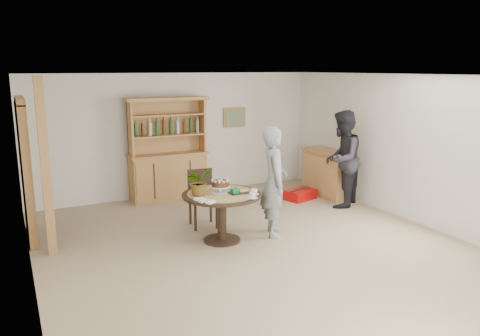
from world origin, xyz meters
name	(u,v)px	position (x,y,z in m)	size (l,w,h in m)	color
ground	(259,250)	(0.00, 0.00, 0.00)	(7.00, 7.00, 0.00)	tan
room_shell	(260,131)	(0.00, 0.01, 1.74)	(6.04, 7.04, 2.52)	white
doorway	(25,169)	(-2.93, 2.00, 1.11)	(0.13, 1.10, 2.18)	black
pine_post	(46,168)	(-2.70, 1.20, 1.25)	(0.12, 0.12, 2.50)	#B1804A
hutch	(168,165)	(-0.30, 3.24, 0.69)	(1.62, 0.54, 2.04)	tan
sideboard	(328,173)	(2.74, 2.00, 0.47)	(0.54, 1.26, 0.94)	tan
dining_table	(222,203)	(-0.33, 0.58, 0.60)	(1.20, 1.20, 0.76)	black
dining_chair	(202,194)	(-0.32, 1.41, 0.54)	(0.47, 0.47, 0.95)	black
birthday_cake	(220,184)	(-0.33, 0.63, 0.88)	(0.30, 0.30, 0.20)	white
flower_vase	(199,181)	(-0.68, 0.63, 0.97)	(0.38, 0.33, 0.42)	#3F7233
gift_tray	(238,192)	(-0.11, 0.45, 0.79)	(0.30, 0.20, 0.08)	black
coffee_cup_a	(254,192)	(0.07, 0.30, 0.80)	(0.15, 0.15, 0.09)	white
coffee_cup_b	(252,196)	(-0.05, 0.13, 0.79)	(0.15, 0.15, 0.08)	white
napkins	(204,201)	(-0.74, 0.26, 0.77)	(0.24, 0.33, 0.03)	white
teen_boy	(274,182)	(0.52, 0.48, 0.86)	(0.63, 0.41, 1.73)	gray
adult_person	(342,159)	(2.47, 1.26, 0.92)	(0.89, 0.69, 1.83)	black
red_suitcase	(300,194)	(2.04, 1.98, 0.10)	(0.68, 0.54, 0.21)	#BF0B09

